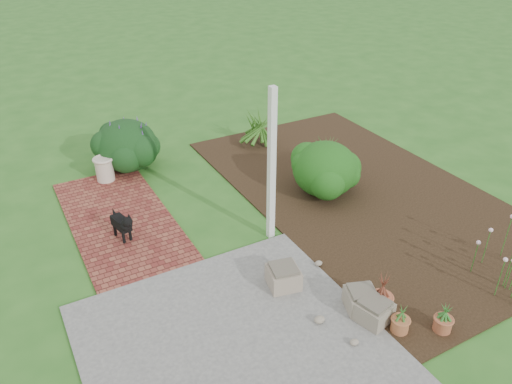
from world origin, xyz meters
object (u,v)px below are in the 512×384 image
black_dog (122,223)px  evergreen_shrub (325,168)px  cream_ceramic_urn (105,169)px  stone_trough_near (361,300)px

black_dog → evergreen_shrub: (3.66, -0.28, 0.20)m
evergreen_shrub → cream_ceramic_urn: bearing=145.0°
stone_trough_near → black_dog: bearing=126.8°
cream_ceramic_urn → black_dog: bearing=-96.6°
black_dog → cream_ceramic_urn: size_ratio=1.26×
stone_trough_near → black_dog: (-2.28, 3.04, 0.17)m
cream_ceramic_urn → evergreen_shrub: bearing=-35.0°
stone_trough_near → cream_ceramic_urn: 5.54m
stone_trough_near → black_dog: size_ratio=0.69×
black_dog → evergreen_shrub: size_ratio=0.48×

